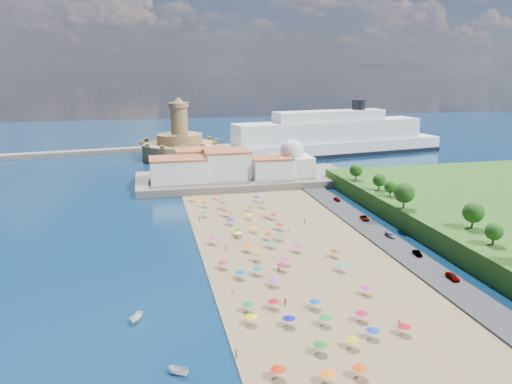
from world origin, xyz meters
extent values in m
plane|color=#071938|center=(0.00, 0.00, 0.00)|extent=(700.00, 700.00, 0.00)
cube|color=#59544C|center=(10.00, 73.00, 1.50)|extent=(90.00, 36.00, 3.00)
cube|color=#59544C|center=(-12.00, 108.00, 1.20)|extent=(18.00, 70.00, 2.40)
cube|color=silver|center=(-18.00, 69.00, 7.50)|extent=(22.00, 14.00, 9.00)
cube|color=silver|center=(2.00, 71.00, 8.50)|extent=(18.00, 16.00, 11.00)
cube|color=silver|center=(20.00, 67.00, 7.00)|extent=(16.00, 12.00, 8.00)
cube|color=silver|center=(-6.00, 83.00, 8.00)|extent=(24.00, 14.00, 10.00)
cube|color=silver|center=(30.00, 71.00, 7.00)|extent=(16.00, 16.00, 8.00)
sphere|color=silver|center=(30.00, 71.00, 13.00)|extent=(10.00, 10.00, 10.00)
cylinder|color=silver|center=(30.00, 71.00, 16.80)|extent=(1.20, 1.20, 1.60)
cylinder|color=olive|center=(-12.00, 138.00, 4.00)|extent=(40.00, 40.00, 8.00)
cylinder|color=olive|center=(-12.00, 138.00, 10.50)|extent=(24.00, 24.00, 5.00)
cylinder|color=olive|center=(-12.00, 138.00, 20.00)|extent=(9.00, 9.00, 14.00)
cylinder|color=olive|center=(-12.00, 138.00, 28.20)|extent=(10.40, 10.40, 2.40)
cone|color=olive|center=(-12.00, 138.00, 30.90)|extent=(6.00, 6.00, 3.00)
cube|color=black|center=(68.53, 128.23, 1.10)|extent=(138.59, 41.74, 2.20)
cube|color=white|center=(68.53, 128.23, 4.08)|extent=(137.54, 41.18, 8.17)
cube|color=white|center=(68.53, 128.23, 13.61)|extent=(110.09, 33.30, 10.89)
cube|color=white|center=(68.53, 128.23, 21.77)|extent=(64.72, 22.56, 5.44)
cylinder|color=black|center=(86.45, 131.09, 27.22)|extent=(7.26, 7.26, 5.44)
cylinder|color=gray|center=(-5.93, 25.50, 1.25)|extent=(0.07, 0.07, 2.00)
cone|color=red|center=(-5.93, 25.50, 2.15)|extent=(2.50, 2.50, 0.60)
cylinder|color=gray|center=(-14.23, 46.43, 1.25)|extent=(0.07, 0.07, 2.00)
cone|color=orange|center=(-14.23, 46.43, 2.15)|extent=(2.50, 2.50, 0.60)
cylinder|color=gray|center=(-4.35, -29.75, 1.25)|extent=(0.07, 0.07, 2.00)
cone|color=#C52AC4|center=(-4.35, -29.75, 2.15)|extent=(2.50, 2.50, 0.60)
cylinder|color=gray|center=(6.92, 21.69, 1.25)|extent=(0.07, 0.07, 2.00)
cone|color=orange|center=(6.92, 21.69, 2.15)|extent=(2.50, 2.50, 0.60)
cylinder|color=gray|center=(15.30, -16.29, 1.25)|extent=(0.07, 0.07, 2.00)
cone|color=#883A0C|center=(15.30, -16.29, 2.15)|extent=(2.50, 2.50, 0.60)
cylinder|color=gray|center=(0.64, -48.51, 1.25)|extent=(0.07, 0.07, 2.00)
cone|color=#167D29|center=(0.64, -48.51, 2.15)|extent=(2.50, 2.50, 0.60)
cylinder|color=gray|center=(-11.43, 37.77, 1.25)|extent=(0.07, 0.07, 2.00)
cone|color=#94420D|center=(-11.43, 37.77, 2.15)|extent=(2.50, 2.50, 0.60)
cylinder|color=gray|center=(-5.18, -65.31, 1.25)|extent=(0.07, 0.07, 2.00)
cone|color=orange|center=(-5.18, -65.31, 2.15)|extent=(2.50, 2.50, 0.60)
cylinder|color=gray|center=(-12.31, -62.51, 1.25)|extent=(0.07, 0.07, 2.00)
cone|color=red|center=(-12.31, -62.51, 2.15)|extent=(2.50, 2.50, 0.60)
cylinder|color=gray|center=(-6.06, -47.27, 1.25)|extent=(0.07, 0.07, 2.00)
cone|color=#0B0D97|center=(-6.06, -47.27, 2.15)|extent=(2.50, 2.50, 0.60)
cylinder|color=gray|center=(-0.60, 7.14, 1.25)|extent=(0.07, 0.07, 2.00)
cone|color=#FEA50B|center=(-0.60, 7.14, 2.15)|extent=(2.50, 2.50, 0.60)
cylinder|color=gray|center=(-3.46, -57.31, 1.25)|extent=(0.07, 0.07, 2.00)
cone|color=#157915|center=(-3.46, -57.31, 2.15)|extent=(2.50, 2.50, 0.60)
cylinder|color=gray|center=(-6.19, 3.46, 1.25)|extent=(0.07, 0.07, 2.00)
cone|color=#FAED0D|center=(-6.19, 3.46, 2.15)|extent=(2.50, 2.50, 0.60)
cylinder|color=gray|center=(-7.12, -39.92, 1.25)|extent=(0.07, 0.07, 2.00)
cone|color=#AC0D1A|center=(-7.12, -39.92, 2.15)|extent=(2.50, 2.50, 0.60)
cylinder|color=gray|center=(7.87, 41.17, 1.25)|extent=(0.07, 0.07, 2.00)
cone|color=#0D12B1|center=(7.87, 41.17, 2.15)|extent=(2.50, 2.50, 0.60)
cylinder|color=gray|center=(1.06, -41.87, 1.25)|extent=(0.07, 0.07, 2.00)
cone|color=#0D46A9|center=(1.06, -41.87, 2.15)|extent=(2.50, 2.50, 0.60)
cylinder|color=gray|center=(7.15, -10.66, 1.25)|extent=(0.07, 0.07, 2.00)
cone|color=#BF296E|center=(7.15, -10.66, 2.15)|extent=(2.50, 2.50, 0.60)
cylinder|color=gray|center=(-6.18, 48.02, 1.25)|extent=(0.07, 0.07, 2.00)
cone|color=maroon|center=(-6.18, 48.02, 2.15)|extent=(2.50, 2.50, 0.60)
cylinder|color=gray|center=(13.59, -54.76, 1.25)|extent=(0.07, 0.07, 2.00)
cone|color=#B20E17|center=(13.59, -54.76, 2.15)|extent=(2.50, 2.50, 0.60)
cylinder|color=gray|center=(1.59, -18.70, 1.25)|extent=(0.07, 0.07, 2.00)
cone|color=#B82793|center=(1.59, -18.70, 2.15)|extent=(2.50, 2.50, 0.60)
cylinder|color=gray|center=(7.42, 8.26, 1.25)|extent=(0.07, 0.07, 2.00)
cone|color=maroon|center=(7.42, 8.26, 2.15)|extent=(2.50, 2.50, 0.60)
cylinder|color=gray|center=(-5.72, 6.07, 1.25)|extent=(0.07, 0.07, 2.00)
cone|color=#1C7614|center=(-5.72, 6.07, 2.15)|extent=(2.50, 2.50, 0.60)
cylinder|color=gray|center=(0.66, 20.53, 1.25)|extent=(0.07, 0.07, 2.00)
cone|color=#EAFF0D|center=(0.66, 20.53, 2.15)|extent=(2.50, 2.50, 0.60)
cylinder|color=gray|center=(0.27, -65.06, 1.25)|extent=(0.07, 0.07, 2.00)
cone|color=#CD4309|center=(0.27, -65.06, 2.15)|extent=(2.50, 2.50, 0.60)
cylinder|color=gray|center=(-5.57, -7.58, 1.25)|extent=(0.07, 0.07, 2.00)
cone|color=#ED5B0A|center=(-5.57, -7.58, 2.15)|extent=(2.50, 2.50, 0.60)
cylinder|color=gray|center=(7.34, -54.83, 1.25)|extent=(0.07, 0.07, 2.00)
cone|color=#0D34B1|center=(7.34, -54.83, 2.15)|extent=(2.50, 2.50, 0.60)
cylinder|color=gray|center=(-12.76, 26.16, 1.25)|extent=(0.07, 0.07, 2.00)
cone|color=#0D7980|center=(-12.76, 26.16, 2.15)|extent=(2.50, 2.50, 0.60)
cylinder|color=gray|center=(-13.76, 0.18, 1.25)|extent=(0.07, 0.07, 2.00)
cone|color=#BB287E|center=(-13.76, 0.18, 2.15)|extent=(2.50, 2.50, 0.60)
cylinder|color=gray|center=(8.13, 32.60, 1.25)|extent=(0.07, 0.07, 2.00)
cone|color=#126731|center=(8.13, 32.60, 2.15)|extent=(2.50, 2.50, 0.60)
cylinder|color=gray|center=(13.51, -25.12, 1.25)|extent=(0.07, 0.07, 2.00)
cone|color=teal|center=(13.51, -25.12, 2.15)|extent=(2.50, 2.50, 0.60)
cylinder|color=gray|center=(-6.05, 34.28, 1.25)|extent=(0.07, 0.07, 2.00)
cone|color=#B32676|center=(-6.05, 34.28, 2.15)|extent=(2.50, 2.50, 0.60)
cylinder|color=gray|center=(-6.50, -22.97, 1.25)|extent=(0.07, 0.07, 2.00)
cone|color=#0E6288|center=(-6.50, -22.97, 2.15)|extent=(2.50, 2.50, 0.60)
cylinder|color=gray|center=(1.03, -5.79, 1.25)|extent=(0.07, 0.07, 2.00)
cone|color=#0E7E83|center=(1.03, -5.79, 2.15)|extent=(2.50, 2.50, 0.60)
cylinder|color=gray|center=(5.03, -0.78, 1.25)|extent=(0.07, 0.07, 2.00)
cone|color=#0E8686|center=(5.03, -0.78, 2.15)|extent=(2.50, 2.50, 0.60)
cylinder|color=gray|center=(-12.86, -45.07, 1.25)|extent=(0.07, 0.07, 2.00)
cone|color=yellow|center=(-12.86, -45.07, 2.15)|extent=(2.50, 2.50, 0.60)
cylinder|color=gray|center=(8.28, 18.61, 1.25)|extent=(0.07, 0.07, 2.00)
cone|color=red|center=(8.28, 18.61, 2.15)|extent=(2.50, 2.50, 0.60)
cylinder|color=gray|center=(-13.77, -17.40, 1.25)|extent=(0.07, 0.07, 2.00)
cone|color=#D6114E|center=(-13.77, -17.40, 2.15)|extent=(2.50, 2.50, 0.60)
cylinder|color=gray|center=(-12.29, -40.03, 1.25)|extent=(0.07, 0.07, 2.00)
cone|color=#136C29|center=(-12.29, -40.03, 2.15)|extent=(2.50, 2.50, 0.60)
cylinder|color=gray|center=(-10.73, -24.14, 1.25)|extent=(0.07, 0.07, 2.00)
cone|color=#0A4B8D|center=(-10.73, -24.14, 2.15)|extent=(2.50, 2.50, 0.60)
cylinder|color=gray|center=(-0.21, -21.91, 1.25)|extent=(0.07, 0.07, 2.00)
cone|color=#B10E44|center=(-0.21, -21.91, 2.15)|extent=(2.50, 2.50, 0.60)
cylinder|color=gray|center=(13.92, -38.26, 1.25)|extent=(0.07, 0.07, 2.00)
cone|color=#AD257E|center=(13.92, -38.26, 2.15)|extent=(2.50, 2.50, 0.60)
cylinder|color=gray|center=(2.53, -56.97, 1.25)|extent=(0.07, 0.07, 2.00)
cone|color=gold|center=(2.53, -56.97, 2.15)|extent=(2.50, 2.50, 0.60)
cylinder|color=gray|center=(-3.73, 42.35, 1.25)|extent=(0.07, 0.07, 2.00)
cone|color=#0F8D7A|center=(-3.73, 42.35, 2.15)|extent=(2.50, 2.50, 0.60)
cylinder|color=gray|center=(-4.56, -14.58, 1.25)|extent=(0.07, 0.07, 2.00)
cone|color=#845A0C|center=(-4.56, -14.58, 2.15)|extent=(2.50, 2.50, 0.60)
cylinder|color=gray|center=(2.74, 29.55, 1.25)|extent=(0.07, 0.07, 2.00)
cone|color=#1D8217|center=(2.74, 29.55, 2.15)|extent=(2.50, 2.50, 0.60)
cylinder|color=gray|center=(-6.26, 16.15, 1.25)|extent=(0.07, 0.07, 2.00)
cone|color=#0C27A0|center=(-6.26, 16.15, 2.15)|extent=(2.50, 2.50, 0.60)
cylinder|color=gray|center=(1.88, 0.48, 1.25)|extent=(0.07, 0.07, 2.00)
cone|color=#92350D|center=(1.88, 0.48, 2.15)|extent=(2.50, 2.50, 0.60)
cylinder|color=gray|center=(8.12, -48.54, 1.25)|extent=(0.07, 0.07, 2.00)
cone|color=#AC0D44|center=(8.12, -48.54, 2.15)|extent=(2.50, 2.50, 0.60)
imported|color=tan|center=(-17.58, -55.13, 1.04)|extent=(0.51, 0.78, 1.58)
imported|color=tan|center=(-4.47, 25.12, 1.03)|extent=(0.66, 0.81, 1.56)
imported|color=tan|center=(13.87, -52.34, 1.13)|extent=(1.07, 0.97, 1.76)
imported|color=tan|center=(-11.26, -5.28, 1.11)|extent=(0.99, 1.05, 1.71)
imported|color=tan|center=(-0.87, -20.88, 1.14)|extent=(0.61, 0.89, 1.77)
imported|color=tan|center=(-15.10, 21.25, 1.18)|extent=(1.33, 1.35, 1.86)
imported|color=tan|center=(9.27, 4.87, 1.11)|extent=(0.75, 0.66, 1.72)
imported|color=tan|center=(-4.39, -39.07, 1.08)|extent=(1.53, 1.30, 1.65)
imported|color=tan|center=(-14.00, -31.70, 1.03)|extent=(0.50, 0.64, 1.56)
imported|color=tan|center=(16.66, 12.28, 1.06)|extent=(0.84, 1.57, 1.61)
imported|color=tan|center=(8.88, 36.40, 1.17)|extent=(0.91, 1.30, 1.84)
imported|color=white|center=(-27.37, -57.84, 0.71)|extent=(3.80, 3.26, 1.42)
imported|color=white|center=(-34.09, -38.62, 0.77)|extent=(3.30, 4.21, 1.54)
imported|color=gray|center=(36.00, -36.05, 1.41)|extent=(1.86, 4.24, 1.42)
imported|color=gray|center=(36.00, 33.99, 1.35)|extent=(1.57, 3.81, 1.29)
imported|color=gray|center=(36.00, -20.91, 1.30)|extent=(1.68, 3.78, 1.21)
imported|color=gray|center=(36.00, 10.69, 1.31)|extent=(2.52, 4.59, 1.22)
imported|color=gray|center=(36.00, -6.22, 1.30)|extent=(1.84, 4.21, 1.20)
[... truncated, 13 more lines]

